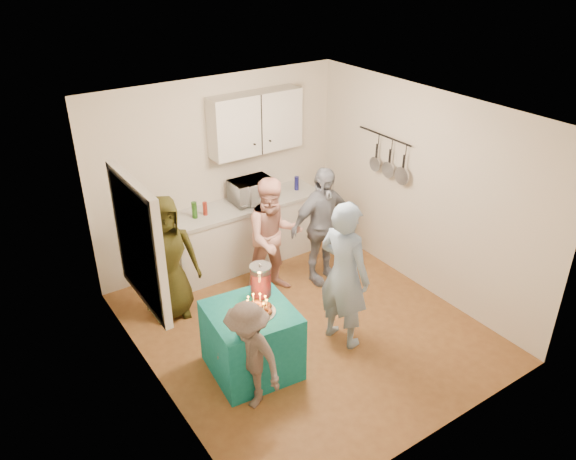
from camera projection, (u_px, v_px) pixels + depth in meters
floor at (304, 326)px, 6.71m from camera, size 4.00×4.00×0.00m
ceiling at (308, 113)px, 5.49m from camera, size 4.00×4.00×0.00m
back_wall at (219, 173)px, 7.57m from camera, size 3.60×3.60×0.00m
left_wall at (149, 281)px, 5.21m from camera, size 4.00×4.00×0.00m
right_wall at (423, 192)px, 7.00m from camera, size 4.00×4.00×0.00m
window_night at (137, 244)px, 5.33m from camera, size 0.04×1.00×1.20m
counter at (246, 234)px, 7.85m from camera, size 2.20×0.58×0.86m
countertop at (245, 205)px, 7.64m from camera, size 2.24×0.62×0.05m
upper_cabinet at (256, 123)px, 7.40m from camera, size 1.30×0.30×0.80m
pot_rack at (382, 155)px, 7.33m from camera, size 0.12×1.00×0.60m
microwave at (252, 191)px, 7.61m from camera, size 0.57×0.39×0.32m
party_table at (252, 340)px, 5.89m from camera, size 0.93×0.93×0.76m
donut_cake at (257, 305)px, 5.64m from camera, size 0.38×0.38×0.18m
punch_jar at (261, 281)px, 5.88m from camera, size 0.22×0.22×0.34m
man_birthday at (344, 275)px, 6.10m from camera, size 0.56×0.72×1.75m
woman_back_left at (166, 258)px, 6.58m from camera, size 0.85×0.63×1.57m
woman_back_center at (274, 237)px, 7.04m from camera, size 0.88×0.75×1.57m
woman_back_right at (322, 226)px, 7.26m from camera, size 0.95×0.40×1.61m
child_near_left at (248, 356)px, 5.36m from camera, size 0.67×0.86×1.17m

